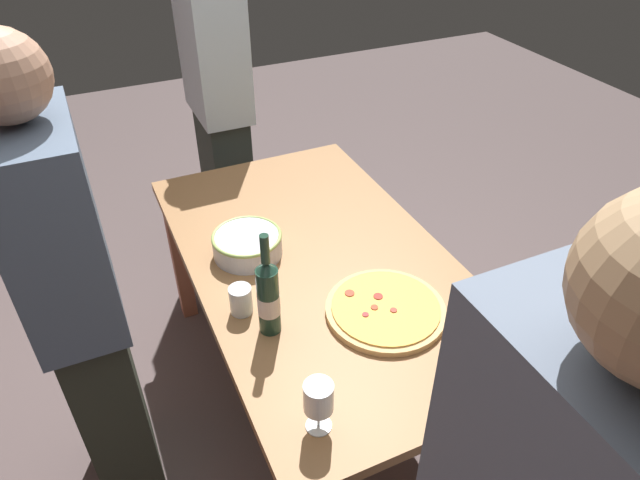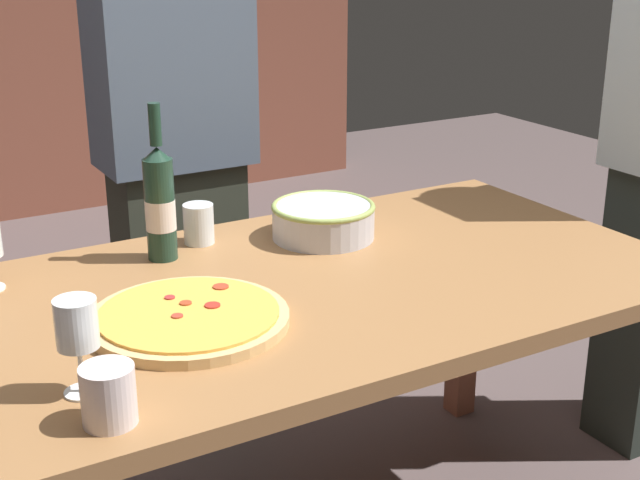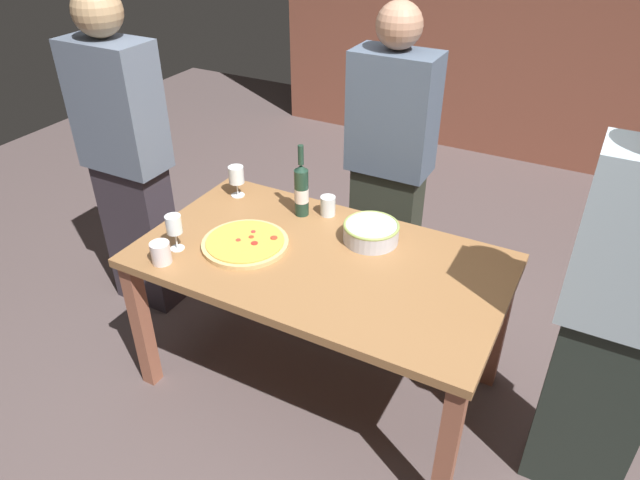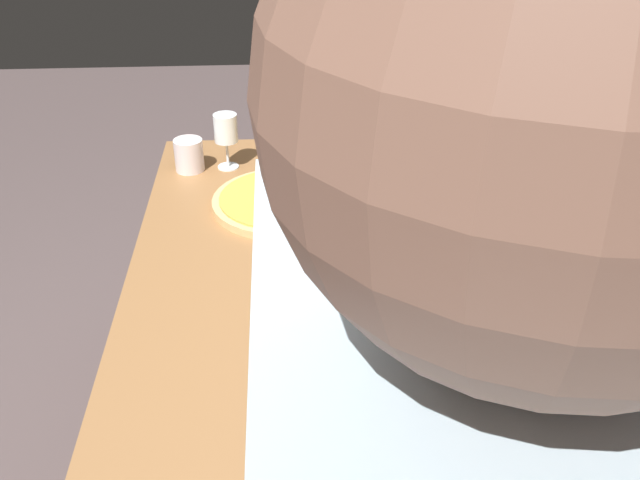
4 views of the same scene
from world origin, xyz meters
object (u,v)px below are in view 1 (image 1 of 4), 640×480
Objects in this scene: serving_bowl at (247,243)px; wine_bottle at (268,297)px; cup_ceramic at (241,300)px; person_guest_left at (219,107)px; wine_glass_by_bottle at (481,321)px; pizza at (385,309)px; cup_amber at (505,325)px; person_host at (79,306)px; dining_table at (320,279)px; wine_glass_near_pizza at (319,398)px.

wine_bottle is at bearing 171.34° from serving_bowl.
person_guest_left is at bearing -13.82° from cup_ceramic.
pizza is at bearing 32.78° from wine_glass_by_bottle.
wine_glass_by_bottle is 0.13m from cup_amber.
wine_glass_by_bottle is 0.74m from cup_ceramic.
serving_bowl is 0.15× the size of person_host.
dining_table is at bearing -121.80° from serving_bowl.
wine_glass_by_bottle is 0.10× the size of person_host.
dining_table is at bearing 31.38° from cup_amber.
wine_glass_by_bottle reaches higher than serving_bowl.
wine_glass_by_bottle is (-0.25, -0.16, 0.11)m from pizza.
dining_table is 6.29× the size of serving_bowl.
wine_glass_near_pizza is at bearing -9.53° from person_guest_left.
wine_glass_by_bottle is 1.79m from person_guest_left.
serving_bowl is at bearing -8.66° from wine_bottle.
wine_bottle is 0.58m from person_host.
person_guest_left is (1.18, 0.02, 0.22)m from dining_table.
person_guest_left reaches higher than wine_glass_by_bottle.
dining_table is at bearing -48.46° from wine_bottle.
wine_bottle is at bearing 131.54° from dining_table.
person_host is at bearing 65.42° from wine_bottle.
wine_bottle is 2.23× the size of wine_glass_near_pizza.
wine_glass_near_pizza is (-0.78, 0.07, 0.07)m from serving_bowl.
person_host is (-0.15, 0.58, 0.05)m from serving_bowl.
pizza is at bearing -115.26° from cup_ceramic.
cup_amber is 1.29m from person_host.
wine_bottle reaches higher than wine_glass_by_bottle.
wine_glass_near_pizza reaches higher than cup_ceramic.
serving_bowl is 0.41m from wine_bottle.
cup_amber is (0.06, -0.65, -0.07)m from wine_glass_near_pizza.
serving_bowl is at bearing 32.48° from pizza.
cup_ceramic is at bearing -14.65° from person_guest_left.
person_guest_left reaches higher than cup_amber.
cup_amber is at bearing -148.62° from dining_table.
person_host is (0.58, 1.05, -0.02)m from wine_glass_by_bottle.
person_guest_left is (1.43, -0.27, -0.01)m from wine_bottle.
cup_amber is at bearing -84.73° from wine_glass_near_pizza.
person_guest_left is (1.32, -0.32, 0.08)m from cup_ceramic.
wine_glass_near_pizza is 1.84m from person_guest_left.
dining_table is 0.67m from wine_glass_by_bottle.
wine_bottle reaches higher than pizza.
wine_glass_by_bottle is at bearing -147.42° from serving_bowl.
wine_bottle is 0.72m from cup_amber.
pizza is 2.32× the size of wine_glass_by_bottle.
dining_table is at bearing 0.00° from person_guest_left.
dining_table is 16.64× the size of cup_amber.
person_guest_left is at bearing 3.58° from pizza.
wine_bottle is (-0.39, 0.06, 0.09)m from serving_bowl.
dining_table is at bearing -67.81° from cup_ceramic.
pizza is 0.32m from wine_glass_by_bottle.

